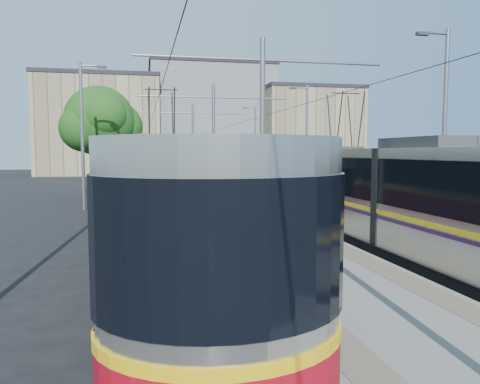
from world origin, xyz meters
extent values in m
plane|color=black|center=(0.00, 0.00, 0.00)|extent=(160.00, 160.00, 0.00)
cube|color=gray|center=(0.00, 17.00, 0.15)|extent=(4.00, 50.00, 0.30)
cube|color=gray|center=(-1.45, 17.00, 0.30)|extent=(0.70, 50.00, 0.01)
cube|color=gray|center=(1.45, 17.00, 0.30)|extent=(0.70, 50.00, 0.01)
cube|color=gray|center=(-4.32, 17.00, 0.01)|extent=(0.07, 70.00, 0.03)
cube|color=gray|center=(-2.88, 17.00, 0.01)|extent=(0.07, 70.00, 0.03)
cube|color=gray|center=(2.88, 17.00, 0.01)|extent=(0.07, 70.00, 0.03)
cube|color=gray|center=(4.32, 17.00, 0.01)|extent=(0.07, 70.00, 0.03)
cube|color=black|center=(-3.60, 9.18, 0.20)|extent=(2.30, 28.44, 0.40)
cube|color=#B2ADA3|center=(-3.60, 9.18, 1.85)|extent=(2.40, 26.84, 2.90)
cube|color=black|center=(-3.60, 9.18, 2.35)|extent=(2.43, 26.84, 1.30)
cube|color=yellow|center=(-3.60, 9.18, 1.45)|extent=(2.43, 26.84, 0.12)
cube|color=#B50A1B|center=(-3.60, 9.18, 0.95)|extent=(2.42, 26.84, 1.10)
cube|color=#2D2D30|center=(-3.60, 9.18, 3.45)|extent=(1.68, 3.00, 0.30)
cube|color=black|center=(3.60, 8.79, 0.20)|extent=(2.30, 28.50, 0.40)
cube|color=#B3AFA4|center=(3.60, 8.79, 1.85)|extent=(2.40, 26.90, 2.90)
cube|color=black|center=(3.60, 8.79, 2.35)|extent=(2.43, 26.90, 1.30)
cube|color=yellow|center=(3.60, 8.79, 1.45)|extent=(2.43, 26.90, 0.12)
cube|color=#2E1343|center=(3.60, 8.79, 1.30)|extent=(2.43, 26.90, 0.10)
cube|color=#2D2D30|center=(3.60, 8.79, 3.45)|extent=(1.68, 3.00, 0.30)
cylinder|color=slate|center=(0.00, 8.00, 3.80)|extent=(0.20, 0.20, 7.00)
cylinder|color=slate|center=(0.00, 8.00, 6.50)|extent=(9.20, 0.10, 0.10)
cylinder|color=slate|center=(0.00, 20.00, 3.80)|extent=(0.20, 0.20, 7.00)
cylinder|color=slate|center=(0.00, 20.00, 6.50)|extent=(9.20, 0.10, 0.10)
cylinder|color=slate|center=(0.00, 32.00, 3.80)|extent=(0.20, 0.20, 7.00)
cylinder|color=slate|center=(0.00, 32.00, 6.50)|extent=(9.20, 0.10, 0.10)
cylinder|color=black|center=(-3.60, 17.00, 5.55)|extent=(0.02, 70.00, 0.02)
cylinder|color=black|center=(3.60, 17.00, 5.55)|extent=(0.02, 70.00, 0.02)
cylinder|color=slate|center=(-7.50, 18.00, 4.00)|extent=(0.18, 0.18, 8.00)
cube|color=#2D2D30|center=(-6.40, 18.00, 7.75)|extent=(0.50, 0.22, 0.12)
cylinder|color=slate|center=(-7.50, 34.00, 4.00)|extent=(0.18, 0.18, 8.00)
cube|color=#2D2D30|center=(-6.40, 34.00, 7.75)|extent=(0.50, 0.22, 0.12)
cylinder|color=slate|center=(7.50, 8.00, 4.00)|extent=(0.18, 0.18, 8.00)
cube|color=#2D2D30|center=(6.40, 8.00, 7.75)|extent=(0.50, 0.22, 0.12)
cylinder|color=slate|center=(7.50, 24.00, 4.00)|extent=(0.18, 0.18, 8.00)
cube|color=#2D2D30|center=(6.40, 24.00, 7.75)|extent=(0.50, 0.22, 0.12)
cylinder|color=slate|center=(7.50, 40.00, 4.00)|extent=(0.18, 0.18, 8.00)
cube|color=#2D2D30|center=(6.40, 40.00, 7.75)|extent=(0.50, 0.22, 0.12)
cube|color=black|center=(0.29, 11.08, 1.61)|extent=(0.80, 1.20, 2.61)
cube|color=black|center=(0.29, 11.08, 1.78)|extent=(0.85, 1.25, 1.36)
cylinder|color=#382314|center=(-7.14, 24.65, 1.59)|extent=(0.44, 0.44, 3.17)
sphere|color=#1E4B15|center=(-7.14, 24.65, 5.25)|extent=(4.76, 4.76, 4.76)
sphere|color=#1E4B15|center=(-5.95, 25.44, 4.96)|extent=(3.37, 3.37, 3.37)
cube|color=tan|center=(-10.00, 60.00, 6.52)|extent=(16.00, 12.00, 13.03)
cube|color=#262328|center=(-10.00, 60.00, 13.28)|extent=(16.32, 12.24, 0.50)
cube|color=gray|center=(6.00, 64.00, 7.85)|extent=(18.00, 14.00, 15.70)
cube|color=#262328|center=(6.00, 64.00, 15.95)|extent=(18.36, 14.28, 0.50)
cube|color=tan|center=(20.00, 58.00, 6.04)|extent=(14.00, 10.00, 12.07)
cube|color=#262328|center=(20.00, 58.00, 12.32)|extent=(14.28, 10.20, 0.50)
camera|label=1|loc=(-4.32, -8.73, 3.21)|focal=35.00mm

